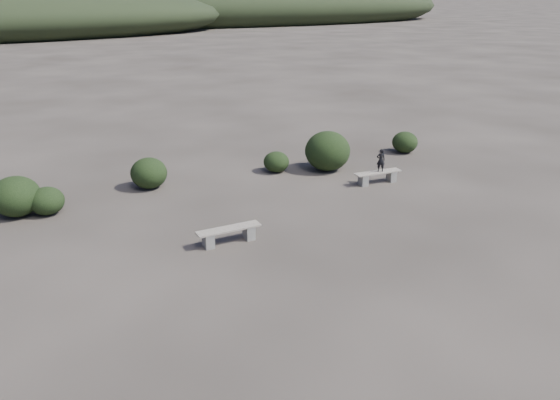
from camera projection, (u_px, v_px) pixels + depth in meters
ground at (363, 291)px, 12.52m from camera, size 1200.00×1200.00×0.00m
bench_left at (229, 234)px, 14.80m from camera, size 1.79×0.40×0.45m
bench_right at (378, 176)px, 19.43m from camera, size 1.78×0.47×0.44m
seated_person at (381, 160)px, 19.25m from camera, size 0.35×0.30×0.83m
shrub_a at (47, 201)px, 16.69m from camera, size 1.05×1.05×0.86m
shrub_b at (149, 173)px, 18.90m from camera, size 1.26×1.26×1.08m
shrub_c at (276, 162)px, 20.66m from camera, size 0.97×0.97×0.78m
shrub_d at (328, 151)px, 20.74m from camera, size 1.72×1.72×1.51m
shrub_e at (405, 142)px, 23.13m from camera, size 1.08×1.08×0.90m
shrub_f at (16, 196)px, 16.53m from camera, size 1.46×1.46×1.23m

